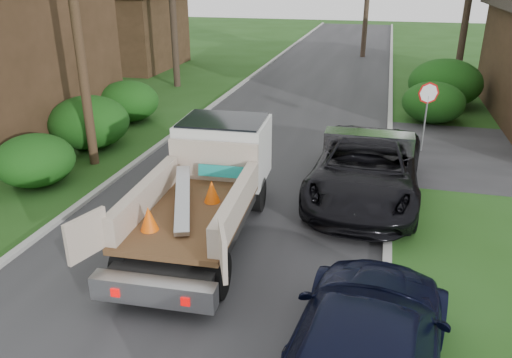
{
  "coord_description": "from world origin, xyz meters",
  "views": [
    {
      "loc": [
        3.62,
        -8.85,
        5.98
      ],
      "look_at": [
        0.81,
        2.21,
        1.2
      ],
      "focal_mm": 35.0,
      "sensor_mm": 36.0,
      "label": 1
    }
  ],
  "objects": [
    {
      "name": "curb_left",
      "position": [
        -4.1,
        10.0,
        0.06
      ],
      "size": [
        0.2,
        90.0,
        0.12
      ],
      "primitive_type": "cube",
      "color": "#9E9E99",
      "rests_on": "ground"
    },
    {
      "name": "utility_pole",
      "position": [
        -5.48,
        4.98,
        5.17
      ],
      "size": [
        2.42,
        1.25,
        10.0
      ],
      "color": "#382619",
      "rests_on": "ground"
    },
    {
      "name": "hedge_left_b",
      "position": [
        -6.5,
        6.5,
        0.94
      ],
      "size": [
        2.86,
        2.86,
        1.87
      ],
      "primitive_type": "ellipsoid",
      "color": "#133C0D",
      "rests_on": "ground"
    },
    {
      "name": "hedge_left_a",
      "position": [
        -6.2,
        3.0,
        0.77
      ],
      "size": [
        2.34,
        2.34,
        1.53
      ],
      "primitive_type": "ellipsoid",
      "color": "#133C0D",
      "rests_on": "ground"
    },
    {
      "name": "house_left_far",
      "position": [
        -13.5,
        22.0,
        3.05
      ],
      "size": [
        7.56,
        7.56,
        6.0
      ],
      "color": "#352416",
      "rests_on": "ground"
    },
    {
      "name": "curb_right",
      "position": [
        4.1,
        10.0,
        0.06
      ],
      "size": [
        0.2,
        90.0,
        0.12
      ],
      "primitive_type": "cube",
      "color": "#9E9E99",
      "rests_on": "ground"
    },
    {
      "name": "ground",
      "position": [
        0.0,
        0.0,
        0.0
      ],
      "size": [
        120.0,
        120.0,
        0.0
      ],
      "primitive_type": "plane",
      "color": "#1E4413",
      "rests_on": "ground"
    },
    {
      "name": "road",
      "position": [
        0.0,
        10.0,
        0.0
      ],
      "size": [
        8.0,
        90.0,
        0.02
      ],
      "primitive_type": "cube",
      "color": "#28282B",
      "rests_on": "ground"
    },
    {
      "name": "stop_sign",
      "position": [
        5.2,
        9.0,
        1.78
      ],
      "size": [
        0.71,
        0.32,
        2.48
      ],
      "color": "slate",
      "rests_on": "ground"
    },
    {
      "name": "flatbed_truck",
      "position": [
        -0.26,
        1.99,
        1.3
      ],
      "size": [
        2.97,
        6.44,
        2.4
      ],
      "rotation": [
        0.0,
        0.0,
        0.05
      ],
      "color": "black",
      "rests_on": "ground"
    },
    {
      "name": "hedge_left_c",
      "position": [
        -6.8,
        10.0,
        0.85
      ],
      "size": [
        2.6,
        2.6,
        1.7
      ],
      "primitive_type": "ellipsoid",
      "color": "#133C0D",
      "rests_on": "ground"
    },
    {
      "name": "black_pickup",
      "position": [
        3.41,
        4.5,
        0.87
      ],
      "size": [
        3.14,
        6.38,
        1.74
      ],
      "primitive_type": "imported",
      "rotation": [
        0.0,
        0.0,
        -0.04
      ],
      "color": "black",
      "rests_on": "ground"
    },
    {
      "name": "hedge_right_b",
      "position": [
        6.5,
        16.0,
        1.1
      ],
      "size": [
        3.38,
        3.38,
        2.21
      ],
      "primitive_type": "ellipsoid",
      "color": "#133C0D",
      "rests_on": "ground"
    },
    {
      "name": "navy_suv",
      "position": [
        3.73,
        -2.91,
        0.83
      ],
      "size": [
        2.93,
        5.92,
        1.65
      ],
      "primitive_type": "imported",
      "rotation": [
        0.0,
        0.0,
        3.03
      ],
      "color": "black",
      "rests_on": "ground"
    },
    {
      "name": "hedge_right_a",
      "position": [
        5.8,
        13.0,
        0.85
      ],
      "size": [
        2.6,
        2.6,
        1.7
      ],
      "primitive_type": "ellipsoid",
      "color": "#133C0D",
      "rests_on": "ground"
    }
  ]
}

